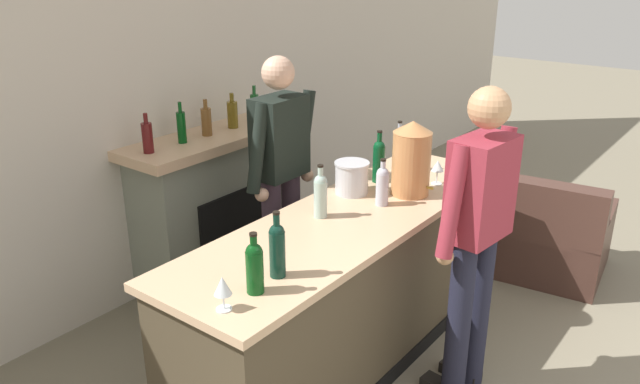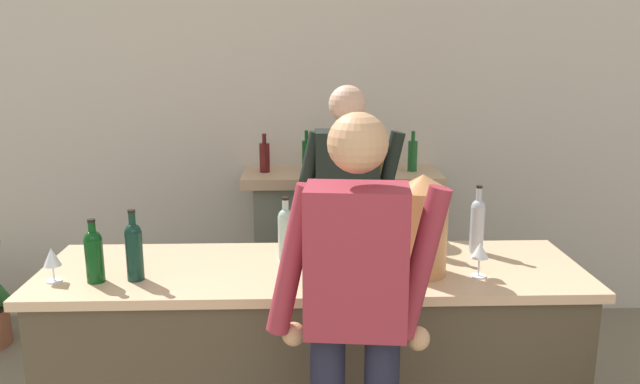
{
  "view_description": "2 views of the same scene",
  "coord_description": "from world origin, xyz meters",
  "px_view_note": "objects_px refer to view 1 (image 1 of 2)",
  "views": [
    {
      "loc": [
        -2.57,
        0.88,
        2.38
      ],
      "look_at": [
        0.05,
        2.89,
        1.09
      ],
      "focal_mm": 35.0,
      "sensor_mm": 36.0,
      "label": 1
    },
    {
      "loc": [
        0.06,
        -0.06,
        1.99
      ],
      "look_at": [
        0.17,
        3.09,
        1.24
      ],
      "focal_mm": 35.0,
      "sensor_mm": 36.0,
      "label": 2
    }
  ],
  "objects_px": {
    "ice_bucket_steel": "(352,178)",
    "wine_bottle_riesling_slim": "(320,194)",
    "copper_dispenser": "(411,158)",
    "wine_bottle_chardonnay_pale": "(382,184)",
    "wine_bottle_port_short": "(255,266)",
    "armchair_black": "(552,242)",
    "wine_bottle_burgundy_dark": "(399,149)",
    "wine_glass_near_bucket": "(223,287)",
    "person_bartender": "(281,177)",
    "wine_glass_front_right": "(438,167)",
    "fireplace_stone": "(212,207)",
    "person_customer": "(476,236)",
    "wine_bottle_rose_blush": "(277,248)",
    "wine_bottle_merlot_tall": "(379,159)"
  },
  "relations": [
    {
      "from": "wine_bottle_riesling_slim",
      "to": "ice_bucket_steel",
      "type": "bearing_deg",
      "value": 9.86
    },
    {
      "from": "ice_bucket_steel",
      "to": "wine_bottle_riesling_slim",
      "type": "distance_m",
      "value": 0.42
    },
    {
      "from": "fireplace_stone",
      "to": "copper_dispenser",
      "type": "relative_size",
      "value": 3.08
    },
    {
      "from": "fireplace_stone",
      "to": "wine_bottle_merlot_tall",
      "type": "height_order",
      "value": "fireplace_stone"
    },
    {
      "from": "person_bartender",
      "to": "wine_bottle_chardonnay_pale",
      "type": "relative_size",
      "value": 6.23
    },
    {
      "from": "wine_bottle_port_short",
      "to": "wine_bottle_riesling_slim",
      "type": "relative_size",
      "value": 0.93
    },
    {
      "from": "copper_dispenser",
      "to": "wine_bottle_port_short",
      "type": "height_order",
      "value": "copper_dispenser"
    },
    {
      "from": "person_bartender",
      "to": "wine_bottle_rose_blush",
      "type": "bearing_deg",
      "value": -139.9
    },
    {
      "from": "copper_dispenser",
      "to": "wine_bottle_chardonnay_pale",
      "type": "height_order",
      "value": "copper_dispenser"
    },
    {
      "from": "armchair_black",
      "to": "person_bartender",
      "type": "relative_size",
      "value": 0.52
    },
    {
      "from": "ice_bucket_steel",
      "to": "wine_bottle_chardonnay_pale",
      "type": "height_order",
      "value": "wine_bottle_chardonnay_pale"
    },
    {
      "from": "fireplace_stone",
      "to": "person_bartender",
      "type": "bearing_deg",
      "value": -91.27
    },
    {
      "from": "person_bartender",
      "to": "wine_bottle_merlot_tall",
      "type": "xyz_separation_m",
      "value": [
        0.35,
        -0.53,
        0.14
      ]
    },
    {
      "from": "person_bartender",
      "to": "wine_glass_front_right",
      "type": "bearing_deg",
      "value": -58.04
    },
    {
      "from": "wine_bottle_chardonnay_pale",
      "to": "person_customer",
      "type": "bearing_deg",
      "value": -98.34
    },
    {
      "from": "wine_glass_near_bucket",
      "to": "wine_bottle_chardonnay_pale",
      "type": "bearing_deg",
      "value": 3.78
    },
    {
      "from": "person_customer",
      "to": "wine_glass_near_bucket",
      "type": "distance_m",
      "value": 1.4
    },
    {
      "from": "fireplace_stone",
      "to": "person_bartender",
      "type": "relative_size",
      "value": 0.81
    },
    {
      "from": "armchair_black",
      "to": "copper_dispenser",
      "type": "distance_m",
      "value": 1.74
    },
    {
      "from": "copper_dispenser",
      "to": "wine_bottle_rose_blush",
      "type": "distance_m",
      "value": 1.28
    },
    {
      "from": "copper_dispenser",
      "to": "wine_bottle_merlot_tall",
      "type": "bearing_deg",
      "value": 76.08
    },
    {
      "from": "wine_bottle_burgundy_dark",
      "to": "wine_bottle_chardonnay_pale",
      "type": "xyz_separation_m",
      "value": [
        -0.59,
        -0.24,
        -0.02
      ]
    },
    {
      "from": "copper_dispenser",
      "to": "person_bartender",
      "type": "bearing_deg",
      "value": 109.03
    },
    {
      "from": "ice_bucket_steel",
      "to": "wine_bottle_chardonnay_pale",
      "type": "bearing_deg",
      "value": -101.01
    },
    {
      "from": "wine_bottle_port_short",
      "to": "wine_bottle_chardonnay_pale",
      "type": "height_order",
      "value": "wine_bottle_port_short"
    },
    {
      "from": "person_bartender",
      "to": "ice_bucket_steel",
      "type": "distance_m",
      "value": 0.52
    },
    {
      "from": "ice_bucket_steel",
      "to": "person_bartender",
      "type": "bearing_deg",
      "value": 97.96
    },
    {
      "from": "fireplace_stone",
      "to": "person_bartender",
      "type": "xyz_separation_m",
      "value": [
        -0.02,
        -0.71,
        0.4
      ]
    },
    {
      "from": "wine_bottle_burgundy_dark",
      "to": "wine_glass_near_bucket",
      "type": "height_order",
      "value": "wine_bottle_burgundy_dark"
    },
    {
      "from": "wine_bottle_port_short",
      "to": "wine_bottle_burgundy_dark",
      "type": "xyz_separation_m",
      "value": [
        1.79,
        0.34,
        0.02
      ]
    },
    {
      "from": "person_bartender",
      "to": "wine_glass_near_bucket",
      "type": "xyz_separation_m",
      "value": [
        -1.36,
        -0.86,
        0.09
      ]
    },
    {
      "from": "fireplace_stone",
      "to": "wine_bottle_riesling_slim",
      "type": "relative_size",
      "value": 4.62
    },
    {
      "from": "person_customer",
      "to": "wine_bottle_chardonnay_pale",
      "type": "bearing_deg",
      "value": 81.66
    },
    {
      "from": "fireplace_stone",
      "to": "copper_dispenser",
      "type": "height_order",
      "value": "copper_dispenser"
    },
    {
      "from": "wine_bottle_merlot_tall",
      "to": "person_bartender",
      "type": "bearing_deg",
      "value": 122.96
    },
    {
      "from": "copper_dispenser",
      "to": "ice_bucket_steel",
      "type": "relative_size",
      "value": 2.14
    },
    {
      "from": "armchair_black",
      "to": "wine_bottle_riesling_slim",
      "type": "distance_m",
      "value": 2.29
    },
    {
      "from": "person_bartender",
      "to": "wine_bottle_port_short",
      "type": "relative_size",
      "value": 6.2
    },
    {
      "from": "wine_bottle_merlot_tall",
      "to": "wine_glass_front_right",
      "type": "distance_m",
      "value": 0.38
    },
    {
      "from": "wine_bottle_merlot_tall",
      "to": "wine_glass_front_right",
      "type": "relative_size",
      "value": 2.13
    },
    {
      "from": "person_customer",
      "to": "wine_bottle_burgundy_dark",
      "type": "bearing_deg",
      "value": 52.02
    },
    {
      "from": "wine_glass_front_right",
      "to": "wine_bottle_chardonnay_pale",
      "type": "bearing_deg",
      "value": 169.62
    },
    {
      "from": "wine_bottle_port_short",
      "to": "wine_bottle_burgundy_dark",
      "type": "relative_size",
      "value": 0.83
    },
    {
      "from": "wine_bottle_port_short",
      "to": "ice_bucket_steel",
      "type": "bearing_deg",
      "value": 15.65
    },
    {
      "from": "copper_dispenser",
      "to": "wine_glass_front_right",
      "type": "distance_m",
      "value": 0.29
    },
    {
      "from": "armchair_black",
      "to": "person_bartender",
      "type": "distance_m",
      "value": 2.24
    },
    {
      "from": "wine_bottle_burgundy_dark",
      "to": "wine_bottle_chardonnay_pale",
      "type": "bearing_deg",
      "value": -157.73
    },
    {
      "from": "wine_bottle_port_short",
      "to": "copper_dispenser",
      "type": "bearing_deg",
      "value": 2.16
    },
    {
      "from": "person_customer",
      "to": "wine_bottle_rose_blush",
      "type": "height_order",
      "value": "person_customer"
    },
    {
      "from": "wine_bottle_riesling_slim",
      "to": "copper_dispenser",
      "type": "bearing_deg",
      "value": -19.83
    }
  ]
}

